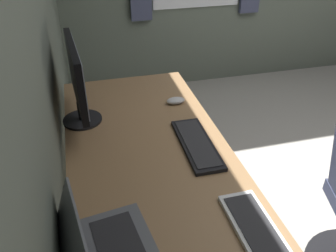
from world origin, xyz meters
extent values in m
cube|color=slate|center=(0.00, 1.99, 1.30)|extent=(4.74, 0.10, 2.60)
cube|color=#936D47|center=(-0.20, 1.54, 0.71)|extent=(1.93, 0.74, 0.03)
cylinder|color=silver|center=(0.71, 1.23, 0.35)|extent=(0.05, 0.05, 0.70)
cylinder|color=silver|center=(0.71, 1.86, 0.35)|extent=(0.05, 0.05, 0.70)
cylinder|color=black|center=(0.30, 1.82, 0.74)|extent=(0.20, 0.20, 0.01)
cylinder|color=black|center=(0.30, 1.82, 0.79)|extent=(0.04, 0.04, 0.10)
cube|color=black|center=(0.30, 1.82, 0.99)|extent=(0.51, 0.07, 0.30)
cube|color=#B2BCCC|center=(0.29, 1.81, 0.99)|extent=(0.47, 0.04, 0.27)
cube|color=#595B60|center=(-0.54, 1.75, 0.74)|extent=(0.34, 0.27, 0.01)
cube|color=#262628|center=(-0.54, 1.75, 0.75)|extent=(0.27, 0.18, 0.00)
cube|color=#595B60|center=(-0.57, 1.90, 0.85)|extent=(0.32, 0.12, 0.20)
cube|color=navy|center=(-0.57, 1.90, 0.85)|extent=(0.29, 0.10, 0.17)
cube|color=black|center=(-0.07, 1.32, 0.74)|extent=(0.42, 0.15, 0.02)
cube|color=#2D2D30|center=(-0.07, 1.32, 0.75)|extent=(0.38, 0.12, 0.00)
cube|color=silver|center=(-0.63, 1.28, 0.74)|extent=(0.42, 0.14, 0.02)
cube|color=#2D2D30|center=(-0.63, 1.28, 0.75)|extent=(0.38, 0.11, 0.00)
ellipsoid|color=silver|center=(0.35, 1.30, 0.75)|extent=(0.06, 0.10, 0.03)
camera|label=1|loc=(-1.32, 1.79, 1.69)|focal=37.56mm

